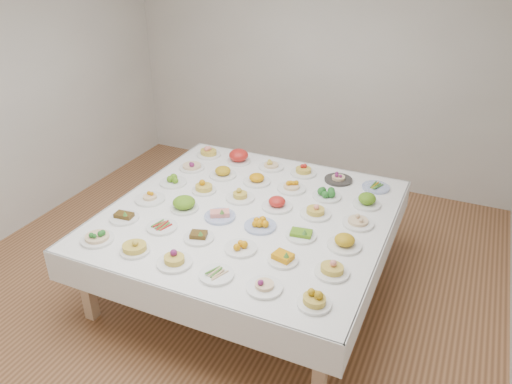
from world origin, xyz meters
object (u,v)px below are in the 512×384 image
at_px(display_table, 249,218).
at_px(dish_0, 96,233).
at_px(dish_35, 376,186).
at_px(dish_18, 173,179).

relative_size(display_table, dish_0, 8.46).
bearing_deg(display_table, dish_0, -135.09).
height_order(display_table, dish_0, dish_0).
height_order(dish_0, dish_35, dish_0).
relative_size(dish_0, dish_18, 1.10).
bearing_deg(dish_18, dish_0, -90.20).
distance_m(display_table, dish_0, 1.30).
distance_m(dish_18, dish_35, 1.97).
xyz_separation_m(display_table, dish_0, (-0.92, -0.91, 0.14)).
height_order(dish_18, dish_35, dish_18).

